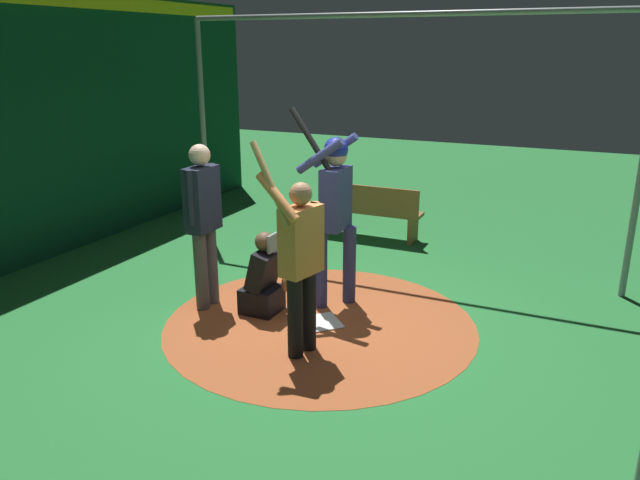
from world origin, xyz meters
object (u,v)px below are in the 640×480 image
Objects in this scene: batter at (335,204)px; catcher at (265,281)px; umpire at (203,217)px; visitor at (300,257)px; home_plate at (320,322)px; bench at (370,210)px.

catcher is at bearing -139.36° from batter.
umpire is 1.59m from visitor.
home_plate is 0.22× the size of umpire.
umpire is at bearing -176.05° from home_plate.
umpire is 1.16× the size of bench.
home_plate is at bearing -79.00° from bench.
visitor is (1.49, -0.57, -0.07)m from umpire.
bench is (-0.54, 2.60, -0.76)m from batter.
batter is at bearing 97.83° from home_plate.
visitor is (0.79, -0.69, 0.62)m from catcher.
umpire reaches higher than catcher.
umpire is 3.39m from bench.
bench is at bearing 101.66° from batter.
bench is at bearing 88.63° from catcher.
visitor is 1.28× the size of bench.
home_plate is 0.19× the size of batter.
visitor is at bearing -81.09° from home_plate.
catcher is at bearing -91.37° from bench.
visitor is at bearing -81.58° from batter.
catcher is at bearing 178.03° from home_plate.
umpire is at bearing 172.53° from visitor.
bench reaches higher than home_plate.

